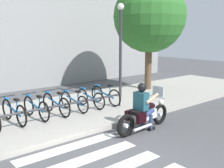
# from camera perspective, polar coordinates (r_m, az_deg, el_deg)

# --- Properties ---
(sidewalk) EXTENTS (24.00, 4.40, 0.15)m
(sidewalk) POSITION_cam_1_polar(r_m,az_deg,el_deg) (9.19, -16.28, -7.19)
(sidewalk) COLOR #A8A399
(sidewalk) RESTS_ON ground
(crosswalk_stripe_3) EXTENTS (2.80, 0.40, 0.01)m
(crosswalk_stripe_3) POSITION_cam_1_polar(r_m,az_deg,el_deg) (6.34, -5.49, -15.70)
(crosswalk_stripe_3) COLOR white
(crosswalk_stripe_3) RESTS_ON ground
(crosswalk_stripe_4) EXTENTS (2.80, 0.40, 0.01)m
(crosswalk_stripe_4) POSITION_cam_1_polar(r_m,az_deg,el_deg) (6.96, -9.29, -13.32)
(crosswalk_stripe_4) COLOR white
(crosswalk_stripe_4) RESTS_ON ground
(motorcycle) EXTENTS (2.24, 0.68, 1.24)m
(motorcycle) POSITION_cam_1_polar(r_m,az_deg,el_deg) (7.97, 6.97, -6.63)
(motorcycle) COLOR black
(motorcycle) RESTS_ON ground
(rider) EXTENTS (0.65, 0.57, 1.45)m
(rider) POSITION_cam_1_polar(r_m,az_deg,el_deg) (7.81, 6.65, -4.16)
(rider) COLOR #1E4C59
(rider) RESTS_ON ground
(bicycle_1) EXTENTS (0.48, 1.66, 0.80)m
(bicycle_1) POSITION_cam_1_polar(r_m,az_deg,el_deg) (8.61, -20.36, -5.56)
(bicycle_1) COLOR black
(bicycle_1) RESTS_ON sidewalk
(bicycle_2) EXTENTS (0.48, 1.64, 0.79)m
(bicycle_2) POSITION_cam_1_polar(r_m,az_deg,el_deg) (8.86, -16.03, -4.91)
(bicycle_2) COLOR black
(bicycle_2) RESTS_ON sidewalk
(bicycle_3) EXTENTS (0.48, 1.67, 0.80)m
(bicycle_3) POSITION_cam_1_polar(r_m,az_deg,el_deg) (9.15, -11.97, -4.22)
(bicycle_3) COLOR black
(bicycle_3) RESTS_ON sidewalk
(bicycle_4) EXTENTS (0.48, 1.62, 0.75)m
(bicycle_4) POSITION_cam_1_polar(r_m,az_deg,el_deg) (9.49, -8.18, -3.68)
(bicycle_4) COLOR black
(bicycle_4) RESTS_ON sidewalk
(bicycle_5) EXTENTS (0.48, 1.59, 0.76)m
(bicycle_5) POSITION_cam_1_polar(r_m,az_deg,el_deg) (9.86, -4.66, -3.04)
(bicycle_5) COLOR black
(bicycle_5) RESTS_ON sidewalk
(bicycle_6) EXTENTS (0.48, 1.65, 0.79)m
(bicycle_6) POSITION_cam_1_polar(r_m,az_deg,el_deg) (10.26, -1.42, -2.39)
(bicycle_6) COLOR black
(bicycle_6) RESTS_ON sidewalk
(bike_rack) EXTENTS (4.84, 0.07, 0.49)m
(bike_rack) POSITION_cam_1_polar(r_m,az_deg,el_deg) (8.66, -10.27, -4.58)
(bike_rack) COLOR #333338
(bike_rack) RESTS_ON sidewalk
(street_lamp) EXTENTS (0.28, 0.28, 4.09)m
(street_lamp) POSITION_cam_1_polar(r_m,az_deg,el_deg) (11.33, 1.84, 8.94)
(street_lamp) COLOR #2D2D33
(street_lamp) RESTS_ON ground
(tree_near_rack) EXTENTS (3.46, 3.46, 5.41)m
(tree_near_rack) POSITION_cam_1_polar(r_m,az_deg,el_deg) (13.16, 8.05, 14.14)
(tree_near_rack) COLOR brown
(tree_near_rack) RESTS_ON ground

